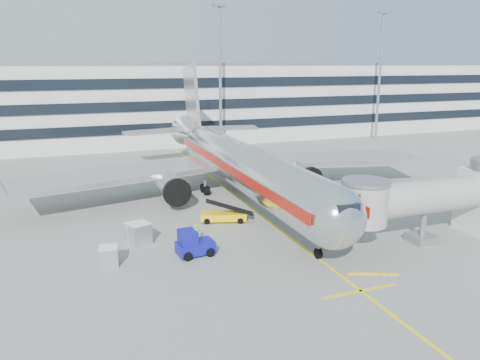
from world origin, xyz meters
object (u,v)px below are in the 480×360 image
object	(u,v)px
cargo_container_right	(133,232)
baggage_tug	(193,244)
belt_loader	(224,215)
cargo_container_front	(139,233)
cargo_container_left	(109,256)
ramp_worker	(197,235)
main_jet	(236,162)

from	to	relation	value
cargo_container_right	baggage_tug	bearing A→B (deg)	-50.86
belt_loader	cargo_container_front	world-z (taller)	belt_loader
belt_loader	cargo_container_right	world-z (taller)	belt_loader
belt_loader	cargo_container_front	bearing A→B (deg)	-161.82
cargo_container_left	ramp_worker	xyz separation A→B (m)	(7.64, 1.72, 0.16)
main_jet	belt_loader	xyz separation A→B (m)	(-4.34, -8.29, -3.58)
cargo_container_left	cargo_container_right	size ratio (longest dim) A/B	1.04
cargo_container_left	cargo_container_front	world-z (taller)	cargo_container_front
baggage_tug	cargo_container_left	size ratio (longest dim) A/B	1.95
cargo_container_left	cargo_container_right	bearing A→B (deg)	60.97
ramp_worker	main_jet	bearing A→B (deg)	20.56
cargo_container_right	ramp_worker	bearing A→B (deg)	-29.26
main_jet	cargo_container_front	world-z (taller)	main_jet
cargo_container_front	ramp_worker	bearing A→B (deg)	-24.12
cargo_container_left	baggage_tug	bearing A→B (deg)	-4.51
cargo_container_left	cargo_container_front	xyz separation A→B (m)	(2.91, 3.84, 0.17)
cargo_container_right	cargo_container_front	world-z (taller)	cargo_container_front
main_jet	ramp_worker	world-z (taller)	main_jet
main_jet	belt_loader	bearing A→B (deg)	-117.63
baggage_tug	cargo_container_right	world-z (taller)	baggage_tug
belt_loader	ramp_worker	size ratio (longest dim) A/B	2.63
cargo_container_front	main_jet	bearing A→B (deg)	40.30
belt_loader	cargo_container_right	bearing A→B (deg)	-166.75
belt_loader	ramp_worker	xyz separation A→B (m)	(-4.14, -5.03, 0.28)
baggage_tug	cargo_container_right	xyz separation A→B (m)	(-4.16, 5.11, -0.20)
main_jet	baggage_tug	bearing A→B (deg)	-121.18
main_jet	cargo_container_right	size ratio (longest dim) A/B	32.13
baggage_tug	cargo_container_left	world-z (taller)	baggage_tug
belt_loader	cargo_container_left	xyz separation A→B (m)	(-11.79, -6.76, 0.12)
belt_loader	ramp_worker	bearing A→B (deg)	-129.44
main_jet	belt_loader	distance (m)	10.02
cargo_container_front	ramp_worker	world-z (taller)	cargo_container_front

